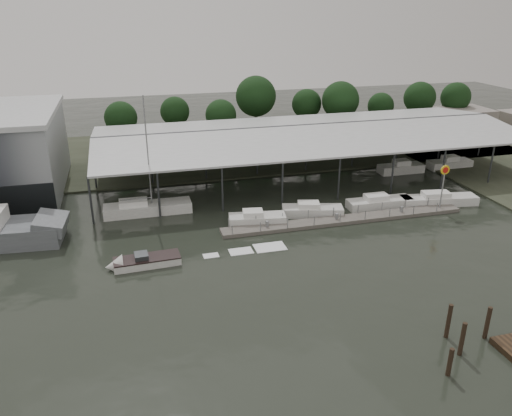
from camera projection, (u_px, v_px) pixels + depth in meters
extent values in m
plane|color=black|center=(233.00, 284.00, 43.01)|extent=(200.00, 200.00, 0.00)
cube|color=#3B4131|center=(176.00, 153.00, 80.53)|extent=(140.00, 30.00, 0.30)
cube|color=#313436|center=(307.00, 125.00, 69.55)|extent=(58.00, 0.40, 0.30)
cylinder|color=#313436|center=(91.00, 201.00, 53.86)|extent=(0.24, 0.24, 5.50)
cylinder|color=#313436|center=(97.00, 146.00, 74.42)|extent=(0.24, 0.24, 5.50)
cylinder|color=#313436|center=(438.00, 124.00, 88.27)|extent=(0.24, 0.24, 5.50)
cube|color=#69645C|center=(345.00, 220.00, 55.46)|extent=(28.00, 2.00, 0.40)
cylinder|color=gray|center=(232.00, 231.00, 51.32)|extent=(0.10, 0.10, 1.20)
cylinder|color=gray|center=(443.00, 201.00, 59.14)|extent=(0.10, 0.10, 1.20)
cube|color=gray|center=(337.00, 216.00, 55.03)|extent=(0.30, 0.30, 0.70)
cylinder|color=gray|center=(442.00, 191.00, 57.45)|extent=(0.16, 0.16, 5.00)
cylinder|color=yellow|center=(445.00, 170.00, 56.50)|extent=(1.10, 0.12, 1.10)
cylinder|color=red|center=(446.00, 170.00, 56.44)|extent=(0.70, 0.05, 0.70)
cube|color=gray|center=(462.00, 119.00, 95.63)|extent=(10.00, 8.00, 4.00)
cube|color=slate|center=(51.00, 223.00, 50.43)|extent=(3.44, 4.80, 1.78)
cube|color=white|center=(148.00, 209.00, 57.51)|extent=(9.91, 2.65, 1.40)
cube|color=white|center=(133.00, 203.00, 56.79)|extent=(3.18, 1.81, 0.80)
cylinder|color=gray|center=(148.00, 152.00, 55.06)|extent=(0.16, 0.16, 12.53)
cylinder|color=gray|center=(136.00, 199.00, 56.68)|extent=(3.50, 0.14, 0.12)
cube|color=white|center=(147.00, 262.00, 46.09)|extent=(6.14, 2.29, 0.90)
cone|color=white|center=(114.00, 266.00, 45.25)|extent=(1.69, 2.07, 2.00)
cube|color=black|center=(147.00, 258.00, 45.93)|extent=(6.14, 2.35, 0.12)
cube|color=#313436|center=(141.00, 256.00, 45.70)|extent=(1.27, 1.46, 0.50)
cube|color=white|center=(211.00, 256.00, 47.91)|extent=(2.30, 1.50, 0.04)
cube|color=white|center=(241.00, 251.00, 48.75)|extent=(3.10, 2.00, 0.04)
cube|color=white|center=(270.00, 247.00, 49.59)|extent=(3.90, 2.50, 0.04)
cube|color=white|center=(257.00, 220.00, 54.69)|extent=(6.45, 3.13, 1.10)
cube|color=white|center=(253.00, 213.00, 54.27)|extent=(2.39, 1.92, 0.70)
cube|color=white|center=(312.00, 211.00, 56.95)|extent=(7.20, 3.85, 1.10)
cube|color=white|center=(309.00, 205.00, 56.52)|extent=(2.73, 2.16, 0.70)
cube|color=white|center=(380.00, 203.00, 59.20)|extent=(7.90, 2.32, 1.10)
cube|color=white|center=(376.00, 197.00, 58.78)|extent=(2.78, 1.65, 0.70)
cube|color=white|center=(439.00, 200.00, 60.05)|extent=(9.40, 3.55, 1.10)
cube|color=white|center=(436.00, 195.00, 59.63)|extent=(3.42, 2.07, 0.70)
cylinder|color=#312218|center=(462.00, 343.00, 34.03)|extent=(0.32, 0.32, 3.19)
cylinder|color=#312218|center=(449.00, 366.00, 32.22)|extent=(0.32, 0.32, 2.67)
cylinder|color=#312218|center=(448.00, 325.00, 35.81)|extent=(0.32, 0.32, 3.35)
cylinder|color=#312218|center=(487.00, 326.00, 35.75)|extent=(0.32, 0.32, 3.19)
cylinder|color=black|center=(123.00, 138.00, 82.43)|extent=(0.50, 0.50, 3.78)
sphere|color=#1A3E19|center=(121.00, 118.00, 81.14)|extent=(5.30, 5.30, 5.30)
cylinder|color=black|center=(176.00, 130.00, 88.28)|extent=(0.50, 0.50, 3.64)
sphere|color=#1A3E19|center=(175.00, 111.00, 87.04)|extent=(5.09, 5.09, 5.09)
cylinder|color=black|center=(221.00, 134.00, 84.91)|extent=(0.50, 0.50, 3.71)
sphere|color=#1A3E19|center=(221.00, 115.00, 83.65)|extent=(5.20, 5.20, 5.20)
cylinder|color=black|center=(256.00, 122.00, 90.71)|extent=(0.50, 0.50, 5.14)
sphere|color=#1A3E19|center=(256.00, 96.00, 88.95)|extent=(7.20, 7.20, 7.20)
cylinder|color=black|center=(306.00, 123.00, 93.09)|extent=(0.50, 0.50, 3.88)
sphere|color=#1A3E19|center=(307.00, 104.00, 91.77)|extent=(5.43, 5.43, 5.43)
cylinder|color=black|center=(339.00, 124.00, 90.18)|extent=(0.50, 0.50, 4.73)
sphere|color=#1A3E19|center=(340.00, 100.00, 88.56)|extent=(6.62, 6.62, 6.62)
cylinder|color=black|center=(379.00, 122.00, 94.35)|extent=(0.50, 0.50, 3.46)
sphere|color=#1A3E19|center=(381.00, 106.00, 93.17)|extent=(4.85, 4.85, 4.85)
cylinder|color=black|center=(417.00, 118.00, 96.15)|extent=(0.50, 0.50, 4.27)
sphere|color=#1A3E19|center=(420.00, 98.00, 94.69)|extent=(5.98, 5.98, 5.98)
cylinder|color=black|center=(453.00, 116.00, 98.30)|extent=(0.50, 0.50, 4.06)
sphere|color=#1A3E19|center=(456.00, 97.00, 96.91)|extent=(5.69, 5.69, 5.69)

